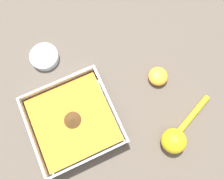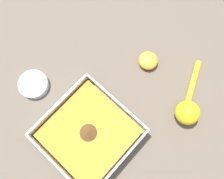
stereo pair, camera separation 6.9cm
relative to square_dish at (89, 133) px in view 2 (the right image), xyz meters
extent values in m
plane|color=brown|center=(0.02, -0.02, -0.03)|extent=(4.00, 4.00, 0.00)
cube|color=silver|center=(0.00, 0.00, -0.02)|extent=(0.26, 0.26, 0.01)
cube|color=silver|center=(0.00, 0.12, 0.01)|extent=(0.26, 0.01, 0.06)
cube|color=silver|center=(0.00, -0.12, 0.01)|extent=(0.26, 0.01, 0.06)
cube|color=silver|center=(0.12, 0.00, 0.01)|extent=(0.01, 0.24, 0.06)
cube|color=silver|center=(-0.12, 0.00, 0.01)|extent=(0.01, 0.24, 0.06)
cube|color=orange|center=(0.00, 0.00, 0.00)|extent=(0.23, 0.23, 0.04)
cone|color=#4C3319|center=(0.00, 0.00, 0.03)|extent=(0.05, 0.05, 0.02)
cylinder|color=silver|center=(0.25, 0.01, -0.01)|extent=(0.10, 0.10, 0.03)
cylinder|color=#4C3319|center=(0.25, 0.01, -0.02)|extent=(0.09, 0.09, 0.01)
sphere|color=yellow|center=(-0.18, -0.25, 0.01)|extent=(0.08, 0.08, 0.08)
cylinder|color=yellow|center=(-0.14, -0.36, -0.02)|extent=(0.08, 0.15, 0.02)
ellipsoid|color=orange|center=(0.03, -0.31, -0.01)|extent=(0.07, 0.07, 0.04)
camera|label=1|loc=(-0.12, -0.08, 0.68)|focal=35.00mm
camera|label=2|loc=(-0.08, -0.02, 0.68)|focal=35.00mm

